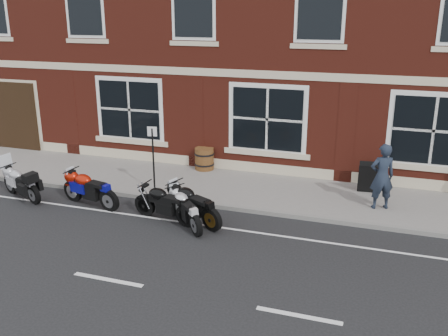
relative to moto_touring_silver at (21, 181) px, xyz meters
The scene contains 12 objects.
ground 4.94m from the moto_touring_silver, ahead, with size 80.00×80.00×0.00m, color black.
sidewalk 5.60m from the moto_touring_silver, 28.58° to the left, with size 30.00×3.00×0.12m, color slate.
kerb 5.04m from the moto_touring_silver, 12.54° to the left, with size 30.00×0.16×0.12m, color slate.
moto_touring_silver is the anchor object (origin of this frame).
moto_sport_red 2.27m from the moto_touring_silver, ahead, with size 2.05×0.62×0.94m.
moto_sport_black 5.46m from the moto_touring_silver, ahead, with size 1.93×1.05×0.94m.
moto_sport_silver 5.40m from the moto_touring_silver, ahead, with size 1.43×1.45×0.86m.
moto_naked_black 4.73m from the moto_touring_silver, ahead, with size 1.98×0.59×0.90m.
pedestrian_left 10.37m from the moto_touring_silver, 12.57° to the left, with size 0.67×0.44×1.84m, color #1C2432.
a_board_sign 10.30m from the moto_touring_silver, 19.80° to the left, with size 0.53×0.36×0.89m, color black, non-canonical shape.
barrel_planter 5.84m from the moto_touring_silver, 42.80° to the left, with size 0.68×0.68×0.75m.
parking_sign 3.99m from the moto_touring_silver, 21.26° to the left, with size 0.28×0.07×2.01m.
Camera 1 is at (5.21, -10.92, 5.40)m, focal length 40.00 mm.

